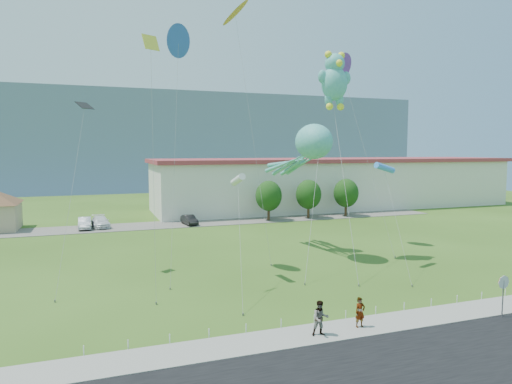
% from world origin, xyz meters
% --- Properties ---
extents(ground, '(160.00, 160.00, 0.00)m').
position_xyz_m(ground, '(0.00, 0.00, 0.00)').
color(ground, '#325016').
rests_on(ground, ground).
extents(road, '(80.00, 8.00, 0.06)m').
position_xyz_m(road, '(0.00, -8.00, 0.03)').
color(road, black).
rests_on(road, ground).
extents(sidewalk, '(80.00, 2.50, 0.10)m').
position_xyz_m(sidewalk, '(0.00, -2.75, 0.05)').
color(sidewalk, gray).
rests_on(sidewalk, ground).
extents(parking_strip, '(70.00, 6.00, 0.06)m').
position_xyz_m(parking_strip, '(0.00, 35.00, 0.03)').
color(parking_strip, '#59544C').
rests_on(parking_strip, ground).
extents(hill_ridge, '(160.00, 50.00, 25.00)m').
position_xyz_m(hill_ridge, '(0.00, 120.00, 12.50)').
color(hill_ridge, slate).
rests_on(hill_ridge, ground).
extents(warehouse, '(61.00, 15.00, 8.20)m').
position_xyz_m(warehouse, '(26.00, 44.00, 4.12)').
color(warehouse, beige).
rests_on(warehouse, ground).
extents(stop_sign, '(0.80, 0.07, 2.50)m').
position_xyz_m(stop_sign, '(9.50, -4.21, 1.87)').
color(stop_sign, slate).
rests_on(stop_sign, ground).
extents(rope_fence, '(26.05, 0.05, 0.50)m').
position_xyz_m(rope_fence, '(0.00, -1.30, 0.25)').
color(rope_fence, white).
rests_on(rope_fence, ground).
extents(tree_near, '(3.60, 3.60, 5.47)m').
position_xyz_m(tree_near, '(10.00, 34.00, 3.39)').
color(tree_near, '#3F2B19').
rests_on(tree_near, ground).
extents(tree_mid, '(3.60, 3.60, 5.47)m').
position_xyz_m(tree_mid, '(16.00, 34.00, 3.39)').
color(tree_mid, '#3F2B19').
rests_on(tree_mid, ground).
extents(tree_far, '(3.60, 3.60, 5.47)m').
position_xyz_m(tree_far, '(22.00, 34.00, 3.39)').
color(tree_far, '#3F2B19').
rests_on(tree_far, ground).
extents(pedestrian_left, '(0.60, 0.40, 1.62)m').
position_xyz_m(pedestrian_left, '(0.95, -2.82, 0.91)').
color(pedestrian_left, gray).
rests_on(pedestrian_left, sidewalk).
extents(pedestrian_right, '(1.00, 0.84, 1.82)m').
position_xyz_m(pedestrian_right, '(-1.58, -3.12, 1.01)').
color(pedestrian_right, gray).
rests_on(pedestrian_right, sidewalk).
extents(parked_car_silver, '(1.51, 4.21, 1.38)m').
position_xyz_m(parked_car_silver, '(-13.50, 35.22, 0.75)').
color(parked_car_silver, '#B5B7BD').
rests_on(parked_car_silver, parking_strip).
extents(parked_car_white, '(2.39, 4.82, 1.35)m').
position_xyz_m(parked_car_white, '(-11.68, 35.75, 0.73)').
color(parked_car_white, white).
rests_on(parked_car_white, parking_strip).
extents(parked_car_black, '(1.73, 3.85, 1.23)m').
position_xyz_m(parked_car_black, '(-0.91, 34.04, 0.67)').
color(parked_car_black, black).
rests_on(parked_car_black, parking_strip).
extents(octopus_kite, '(5.59, 14.31, 11.84)m').
position_xyz_m(octopus_kite, '(5.66, 13.57, 9.52)').
color(octopus_kite, teal).
rests_on(octopus_kite, ground).
extents(teddy_bear_kite, '(3.95, 9.15, 17.99)m').
position_xyz_m(teddy_bear_kite, '(7.43, 11.89, 15.64)').
color(teddy_bear_kite, teal).
rests_on(teddy_bear_kite, ground).
extents(small_kite_cyan, '(1.85, 6.93, 8.58)m').
position_xyz_m(small_kite_cyan, '(10.09, 8.14, 8.08)').
color(small_kite_cyan, '#3586EF').
rests_on(small_kite_cyan, ground).
extents(small_kite_yellow, '(1.29, 3.57, 17.01)m').
position_xyz_m(small_kite_yellow, '(-8.59, 7.26, 14.36)').
color(small_kite_yellow, gold).
rests_on(small_kite_yellow, ground).
extents(small_kite_white, '(2.32, 8.53, 7.87)m').
position_xyz_m(small_kite_white, '(-2.38, 8.41, 7.37)').
color(small_kite_white, silver).
rests_on(small_kite_white, ground).
extents(small_kite_purple, '(2.73, 7.54, 18.38)m').
position_xyz_m(small_kite_purple, '(11.07, 16.73, 17.26)').
color(small_kite_purple, purple).
rests_on(small_kite_purple, ground).
extents(small_kite_black, '(2.76, 7.77, 13.43)m').
position_xyz_m(small_kite_black, '(-13.06, 13.53, 11.37)').
color(small_kite_black, black).
rests_on(small_kite_black, ground).
extents(small_kite_orange, '(2.02, 7.13, 22.76)m').
position_xyz_m(small_kite_orange, '(0.33, 17.41, 21.44)').
color(small_kite_orange, gold).
rests_on(small_kite_orange, ground).
extents(small_kite_blue, '(2.77, 6.20, 18.72)m').
position_xyz_m(small_kite_blue, '(-5.81, 12.85, 17.59)').
color(small_kite_blue, blue).
rests_on(small_kite_blue, ground).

